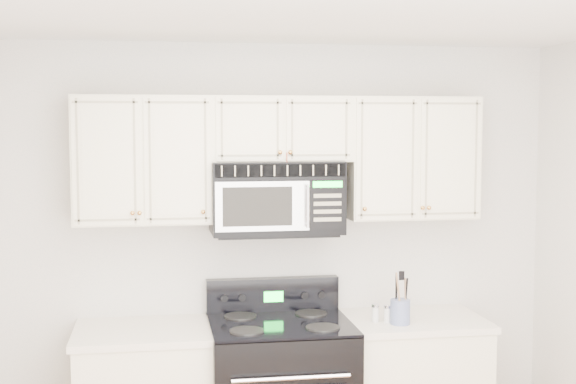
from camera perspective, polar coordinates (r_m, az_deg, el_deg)
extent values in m
cube|color=silver|center=(3.33, 3.79, 13.38)|extent=(3.50, 3.50, 0.01)
cube|color=silver|center=(5.08, -0.84, -4.26)|extent=(3.50, 0.01, 2.60)
cube|color=silver|center=(4.79, -9.89, -9.77)|extent=(0.86, 0.65, 0.04)
cube|color=silver|center=(5.04, 8.87, -9.03)|extent=(0.86, 0.65, 0.04)
cylinder|color=silver|center=(4.49, 0.24, -13.10)|extent=(0.66, 0.02, 0.02)
cube|color=black|center=(4.80, -0.55, -9.36)|extent=(0.83, 0.71, 0.02)
cube|color=black|center=(5.08, -1.11, -7.35)|extent=(0.83, 0.08, 0.22)
cube|color=#14F036|center=(5.04, -1.03, -7.45)|extent=(0.12, 0.00, 0.07)
cube|color=beige|center=(4.79, -10.29, 2.28)|extent=(0.80, 0.33, 0.75)
cube|color=beige|center=(5.04, 8.70, 2.43)|extent=(0.80, 0.33, 0.75)
cube|color=beige|center=(4.85, -0.56, 4.51)|extent=(0.84, 0.33, 0.39)
sphere|color=#C98F47|center=(4.63, -10.51, -1.48)|extent=(0.03, 0.03, 0.03)
sphere|color=#C98F47|center=(4.64, -6.06, -1.42)|extent=(0.03, 0.03, 0.03)
sphere|color=#C98F47|center=(4.79, 5.48, -1.21)|extent=(0.03, 0.03, 0.03)
sphere|color=#C98F47|center=(4.89, 9.56, -1.12)|extent=(0.03, 0.03, 0.03)
sphere|color=#C98F47|center=(4.66, -0.56, 2.83)|extent=(0.03, 0.03, 0.03)
sphere|color=#C98F47|center=(4.67, 0.17, 2.84)|extent=(0.03, 0.03, 0.03)
cylinder|color=#B0250B|center=(4.67, -0.08, 2.17)|extent=(0.01, 0.00, 0.11)
sphere|color=#C98F47|center=(4.67, -0.08, 1.43)|extent=(0.04, 0.04, 0.04)
cube|color=black|center=(4.83, -0.87, -0.34)|extent=(0.78, 0.39, 0.43)
cube|color=gray|center=(4.63, -0.52, 1.54)|extent=(0.76, 0.01, 0.08)
cube|color=#B2B2B2|center=(4.62, -1.82, -1.03)|extent=(0.55, 0.01, 0.29)
cube|color=black|center=(4.61, -2.18, -1.04)|extent=(0.40, 0.01, 0.23)
cube|color=black|center=(4.69, 2.81, -0.95)|extent=(0.22, 0.01, 0.29)
cube|color=#14F036|center=(4.67, 2.84, 0.55)|extent=(0.18, 0.00, 0.04)
cylinder|color=silver|center=(4.63, 1.43, -1.02)|extent=(0.02, 0.02, 0.25)
cylinder|color=slate|center=(4.85, 7.98, -8.43)|extent=(0.12, 0.12, 0.15)
cylinder|color=#866549|center=(4.84, 8.36, -7.56)|extent=(0.01, 0.01, 0.26)
cylinder|color=black|center=(4.85, 7.71, -7.41)|extent=(0.01, 0.01, 0.28)
cylinder|color=#866549|center=(4.80, 7.91, -7.43)|extent=(0.01, 0.01, 0.29)
cylinder|color=black|center=(4.84, 8.36, -7.56)|extent=(0.01, 0.01, 0.26)
cylinder|color=silver|center=(4.89, 6.23, -8.64)|extent=(0.04, 0.04, 0.09)
cylinder|color=silver|center=(4.88, 6.24, -8.03)|extent=(0.05, 0.05, 0.02)
cylinder|color=silver|center=(4.88, 7.07, -8.70)|extent=(0.04, 0.04, 0.09)
cylinder|color=silver|center=(4.86, 7.08, -8.09)|extent=(0.04, 0.04, 0.02)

